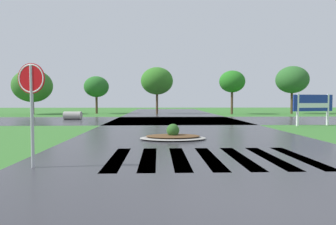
# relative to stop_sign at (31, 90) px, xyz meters

# --- Properties ---
(ground_plane) EXTENTS (120.00, 120.00, 0.10)m
(ground_plane) POSITION_rel_stop_sign_xyz_m (4.68, -3.14, -2.01)
(ground_plane) COLOR #38722D
(asphalt_roadway) EXTENTS (10.76, 80.00, 0.01)m
(asphalt_roadway) POSITION_rel_stop_sign_xyz_m (4.68, 6.86, -1.96)
(asphalt_roadway) COLOR #35353A
(asphalt_roadway) RESTS_ON ground
(asphalt_cross_road) EXTENTS (90.00, 9.68, 0.01)m
(asphalt_cross_road) POSITION_rel_stop_sign_xyz_m (4.68, 16.64, -1.96)
(asphalt_cross_road) COLOR #35353A
(asphalt_cross_road) RESTS_ON ground
(crosswalk_stripes) EXTENTS (5.85, 3.41, 0.01)m
(crosswalk_stripes) POSITION_rel_stop_sign_xyz_m (4.68, 1.03, -1.96)
(crosswalk_stripes) COLOR white
(crosswalk_stripes) RESTS_ON ground
(stop_sign) EXTENTS (0.74, 0.22, 2.63)m
(stop_sign) POSITION_rel_stop_sign_xyz_m (0.00, 0.00, 0.00)
(stop_sign) COLOR #B2B5BA
(stop_sign) RESTS_ON ground
(estate_billboard) EXTENTS (2.98, 0.69, 2.12)m
(estate_billboard) POSITION_rel_stop_sign_xyz_m (13.50, 11.29, -0.54)
(estate_billboard) COLOR white
(estate_billboard) RESTS_ON ground
(median_island) EXTENTS (2.88, 1.73, 0.68)m
(median_island) POSITION_rel_stop_sign_xyz_m (3.81, 5.02, -1.82)
(median_island) COLOR #9E9B93
(median_island) RESTS_ON ground
(drainage_pipe_stack) EXTENTS (1.56, 0.81, 0.71)m
(drainage_pipe_stack) POSITION_rel_stop_sign_xyz_m (-4.35, 17.90, -1.61)
(drainage_pipe_stack) COLOR #9E9B93
(drainage_pipe_stack) RESTS_ON ground
(background_treeline) EXTENTS (36.15, 5.18, 5.94)m
(background_treeline) POSITION_rel_stop_sign_xyz_m (1.71, 27.76, 1.85)
(background_treeline) COLOR #4C3823
(background_treeline) RESTS_ON ground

